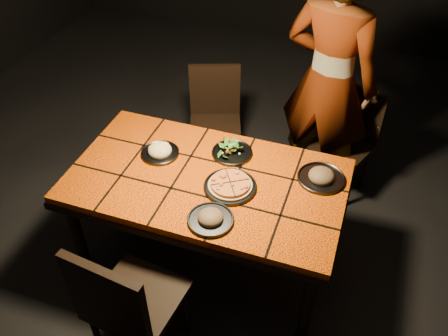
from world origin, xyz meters
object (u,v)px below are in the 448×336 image
(chair_far_left, at_px, (215,114))
(plate_pasta, at_px, (160,151))
(chair_near, at_px, (126,303))
(diner, at_px, (329,82))
(dining_table, at_px, (207,187))
(plate_pizza, at_px, (230,185))
(chair_far_right, at_px, (349,135))

(chair_far_left, xyz_separation_m, plate_pasta, (-0.04, -0.86, 0.28))
(chair_near, xyz_separation_m, diner, (0.65, 1.79, 0.38))
(chair_far_left, distance_m, diner, 0.93)
(dining_table, height_order, chair_far_left, chair_far_left)
(chair_far_left, height_order, diner, diner)
(diner, relative_size, plate_pizza, 5.31)
(chair_near, bearing_deg, chair_far_left, -77.89)
(plate_pasta, bearing_deg, plate_pizza, -15.77)
(chair_near, relative_size, plate_pasta, 4.06)
(chair_far_right, distance_m, diner, 0.50)
(chair_near, relative_size, chair_far_left, 1.11)
(diner, distance_m, plate_pasta, 1.25)
(chair_near, height_order, diner, diner)
(chair_near, xyz_separation_m, chair_far_left, (-0.17, 1.77, -0.05))
(plate_pizza, bearing_deg, dining_table, 167.25)
(chair_near, relative_size, diner, 0.52)
(dining_table, bearing_deg, plate_pasta, 162.89)
(chair_near, height_order, plate_pasta, chair_near)
(chair_near, height_order, chair_far_left, chair_near)
(chair_far_left, height_order, plate_pasta, chair_far_left)
(dining_table, distance_m, chair_far_left, 1.03)
(chair_near, xyz_separation_m, plate_pizza, (0.29, 0.76, 0.22))
(chair_far_right, relative_size, plate_pizza, 2.40)
(chair_far_right, bearing_deg, diner, -138.72)
(chair_far_left, distance_m, chair_far_right, 1.03)
(chair_far_left, relative_size, diner, 0.47)
(chair_far_right, bearing_deg, plate_pizza, -95.15)
(plate_pizza, xyz_separation_m, plate_pasta, (-0.50, 0.14, 0.00))
(dining_table, relative_size, plate_pizza, 4.64)
(chair_far_right, height_order, plate_pizza, chair_far_right)
(chair_near, bearing_deg, chair_far_right, -108.11)
(chair_far_left, bearing_deg, chair_far_right, -14.91)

